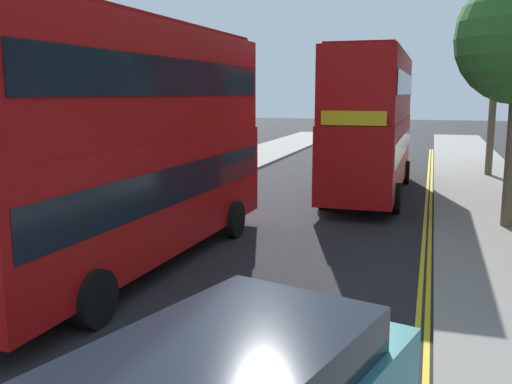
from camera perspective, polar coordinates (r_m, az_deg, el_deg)
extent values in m
cube|color=gray|center=(17.92, 23.77, -3.80)|extent=(4.00, 80.00, 0.14)
cube|color=gray|center=(20.81, -14.51, -1.46)|extent=(4.00, 80.00, 0.14)
cube|color=yellow|center=(15.86, 16.98, -5.34)|extent=(0.10, 56.00, 0.01)
cube|color=yellow|center=(15.86, 16.40, -5.31)|extent=(0.10, 56.00, 0.01)
cube|color=#B20F0F|center=(13.53, -12.37, -0.17)|extent=(2.86, 10.88, 2.60)
cube|color=#B20F0F|center=(13.34, -12.77, 10.69)|extent=(2.80, 10.66, 2.50)
cube|color=black|center=(13.49, -12.41, 1.09)|extent=(2.88, 10.45, 0.84)
cube|color=black|center=(13.34, -12.79, 11.11)|extent=(2.86, 10.23, 0.80)
cube|color=yellow|center=(18.15, -3.63, 7.47)|extent=(2.00, 0.13, 0.44)
cube|color=maroon|center=(13.43, -12.99, 16.24)|extent=(2.57, 9.79, 0.10)
cylinder|color=black|center=(17.22, -9.99, -2.10)|extent=(0.33, 1.05, 1.04)
cylinder|color=black|center=(16.17, -2.21, -2.73)|extent=(0.33, 1.05, 1.04)
cylinder|color=black|center=(10.47, -15.84, -10.21)|extent=(0.33, 1.05, 1.04)
cube|color=#B20F0F|center=(23.22, 11.40, 3.98)|extent=(2.53, 10.81, 2.60)
cube|color=#B20F0F|center=(23.11, 11.62, 10.28)|extent=(2.48, 10.59, 2.50)
cube|color=black|center=(23.19, 11.43, 4.72)|extent=(2.56, 10.38, 0.84)
cube|color=black|center=(23.11, 11.63, 10.53)|extent=(2.55, 10.16, 0.80)
cube|color=yellow|center=(17.78, 9.72, 7.30)|extent=(2.00, 0.07, 0.44)
cube|color=maroon|center=(23.16, 11.74, 13.50)|extent=(2.28, 9.73, 0.10)
cylinder|color=black|center=(19.98, 13.83, -0.59)|extent=(0.30, 1.04, 1.04)
cylinder|color=black|center=(20.28, 6.77, -0.22)|extent=(0.30, 1.04, 1.04)
cylinder|color=black|center=(26.59, 14.76, 1.92)|extent=(0.30, 1.04, 1.04)
cylinder|color=black|center=(26.81, 9.42, 2.18)|extent=(0.30, 1.04, 1.04)
cylinder|color=#6B6047|center=(18.27, 22.53, 12.04)|extent=(0.33, 1.55, 1.13)
cylinder|color=#6B6047|center=(29.67, 22.55, 7.18)|extent=(0.33, 0.33, 5.80)
cylinder|color=#6B6047|center=(30.33, 21.99, 13.78)|extent=(1.34, 1.04, 1.16)
cylinder|color=#6B6047|center=(29.24, 22.42, 13.66)|extent=(1.07, 0.78, 0.90)
sphere|color=#33702D|center=(29.81, 23.08, 14.94)|extent=(3.78, 3.78, 3.78)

